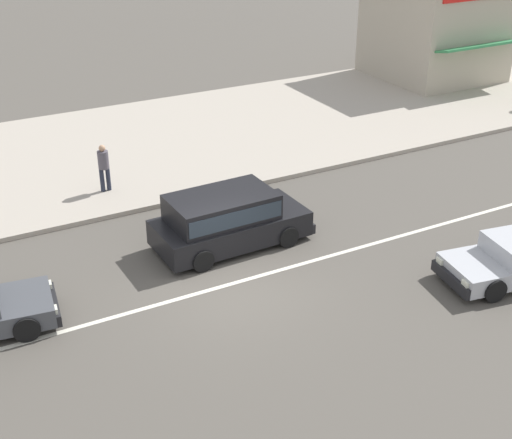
{
  "coord_description": "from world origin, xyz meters",
  "views": [
    {
      "loc": [
        -6.72,
        -13.75,
        9.64
      ],
      "look_at": [
        1.46,
        1.48,
        0.8
      ],
      "focal_mm": 50.0,
      "sensor_mm": 36.0,
      "label": 1
    }
  ],
  "objects": [
    {
      "name": "ground_plane",
      "position": [
        0.0,
        0.0,
        0.0
      ],
      "size": [
        160.0,
        160.0,
        0.0
      ],
      "primitive_type": "plane",
      "color": "#544F47"
    },
    {
      "name": "shopfront_mid_block",
      "position": [
        16.8,
        12.17,
        2.53
      ],
      "size": [
        5.19,
        6.19,
        4.74
      ],
      "color": "#B2A893",
      "rests_on": "kerb_strip"
    },
    {
      "name": "pedestrian_mid_kerb",
      "position": [
        -1.17,
        6.66,
        1.04
      ],
      "size": [
        0.34,
        0.34,
        1.54
      ],
      "color": "#232838",
      "rests_on": "kerb_strip"
    },
    {
      "name": "kerb_strip",
      "position": [
        0.0,
        9.94,
        0.07
      ],
      "size": [
        68.0,
        10.0,
        0.15
      ],
      "primitive_type": "cube",
      "color": "#ADA393",
      "rests_on": "ground"
    },
    {
      "name": "minivan_black_0",
      "position": [
        0.76,
        1.87,
        0.84
      ],
      "size": [
        4.37,
        2.08,
        1.56
      ],
      "color": "black",
      "rests_on": "ground"
    },
    {
      "name": "lane_centre_stripe",
      "position": [
        0.0,
        0.0,
        0.0
      ],
      "size": [
        50.4,
        0.14,
        0.01
      ],
      "primitive_type": "cube",
      "color": "silver",
      "rests_on": "ground"
    }
  ]
}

